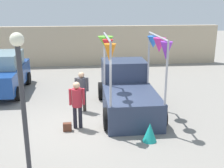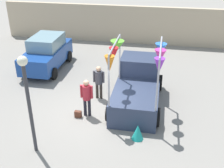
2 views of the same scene
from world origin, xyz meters
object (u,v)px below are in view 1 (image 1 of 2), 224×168
person_customer (77,101)px  street_lamp (21,84)px  handbag (67,127)px  person_vendor (82,88)px  vendor_truck (127,89)px  parked_car (4,73)px  folded_kite_bundle_teal (150,132)px

person_customer → street_lamp: (-1.20, -2.46, 1.35)m
person_customer → handbag: size_ratio=5.87×
person_customer → person_vendor: size_ratio=1.03×
handbag → street_lamp: bearing=-110.6°
vendor_truck → parked_car: size_ratio=1.01×
parked_car → person_vendor: parked_car is taller
parked_car → person_vendor: (3.63, -2.79, 0.01)m
folded_kite_bundle_teal → parked_car: bearing=136.1°
parked_car → person_customer: bearing=-51.1°
person_customer → street_lamp: size_ratio=0.47×
person_vendor → folded_kite_bundle_teal: bearing=-52.4°
handbag → folded_kite_bundle_teal: 2.76m
vendor_truck → folded_kite_bundle_teal: 2.80m
parked_car → handbag: size_ratio=14.29×
person_vendor → folded_kite_bundle_teal: person_vendor is taller
vendor_truck → person_vendor: (-1.77, -0.03, 0.10)m
street_lamp → folded_kite_bundle_teal: (3.43, 1.28, -2.04)m
handbag → folded_kite_bundle_teal: (2.58, -0.98, 0.16)m
parked_car → street_lamp: 7.28m
vendor_truck → handbag: vendor_truck is taller
vendor_truck → parked_car: (-5.41, 2.77, 0.09)m
parked_car → person_customer: 5.53m
vendor_truck → person_vendor: vendor_truck is taller
parked_car → folded_kite_bundle_teal: parked_car is taller
parked_car → person_vendor: 4.58m
person_vendor → street_lamp: size_ratio=0.45×
vendor_truck → street_lamp: street_lamp is taller
parked_car → street_lamp: bearing=-71.4°
vendor_truck → person_vendor: size_ratio=2.53×
vendor_truck → handbag: (-2.28, -1.74, -0.72)m
parked_car → person_customer: size_ratio=2.43×
handbag → folded_kite_bundle_teal: size_ratio=0.47×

